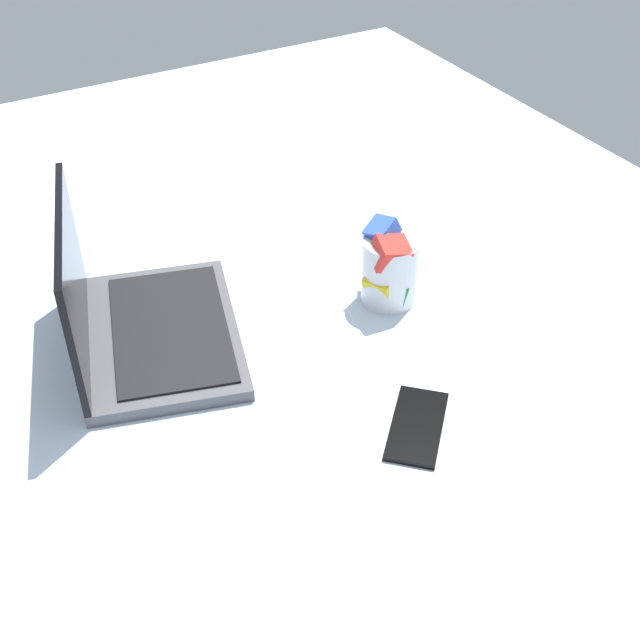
# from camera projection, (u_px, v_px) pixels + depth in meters

# --- Properties ---
(bed_mattress) EXTENTS (1.80, 1.40, 0.18)m
(bed_mattress) POSITION_uv_depth(u_px,v_px,m) (328.00, 289.00, 1.53)
(bed_mattress) COLOR silver
(bed_mattress) RESTS_ON ground
(laptop) EXTENTS (0.38, 0.31, 0.23)m
(laptop) POSITION_uv_depth(u_px,v_px,m) (138.00, 321.00, 1.25)
(laptop) COLOR #4C4C51
(laptop) RESTS_ON bed_mattress
(snack_cup) EXTENTS (0.10, 0.10, 0.14)m
(snack_cup) POSITION_uv_depth(u_px,v_px,m) (389.00, 268.00, 1.32)
(snack_cup) COLOR silver
(snack_cup) RESTS_ON bed_mattress
(cell_phone) EXTENTS (0.15, 0.15, 0.01)m
(cell_phone) POSITION_uv_depth(u_px,v_px,m) (417.00, 426.00, 1.13)
(cell_phone) COLOR black
(cell_phone) RESTS_ON bed_mattress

